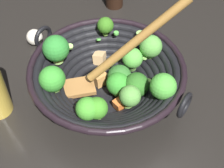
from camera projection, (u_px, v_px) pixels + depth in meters
ground_plane at (107, 94)px, 0.74m from camera, size 4.00×4.00×0.00m
wok at (107, 76)px, 0.69m from camera, size 0.34×0.36×0.24m
garlic_bulb at (35, 37)px, 0.84m from camera, size 0.04×0.04×0.04m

